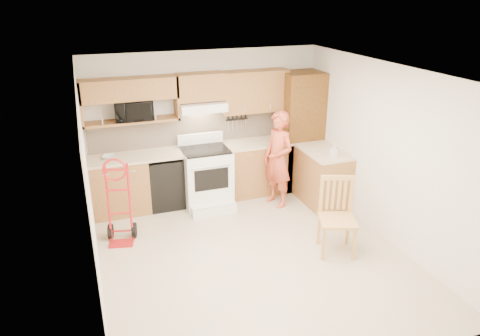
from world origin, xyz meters
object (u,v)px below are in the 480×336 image
hand_truck (118,205)px  microwave (134,110)px  range (207,173)px  person (278,159)px  dining_chair (338,218)px

hand_truck → microwave: bearing=81.3°
microwave → range: microwave is taller
microwave → hand_truck: microwave is taller
range → person: (1.11, -0.38, 0.23)m
range → hand_truck: 1.68m
microwave → person: 2.44m
range → person: size_ratio=0.71×
microwave → range: bearing=-16.9°
hand_truck → dining_chair: size_ratio=1.09×
dining_chair → microwave: bearing=154.4°
microwave → dining_chair: (2.32, -2.39, -1.12)m
range → person: person is taller
range → dining_chair: size_ratio=1.09×
range → dining_chair: bearing=-58.2°
microwave → person: bearing=-16.9°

